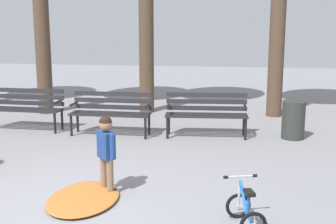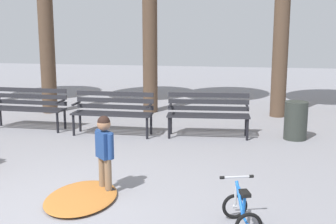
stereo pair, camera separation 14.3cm
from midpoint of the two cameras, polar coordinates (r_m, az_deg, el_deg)
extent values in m
plane|color=gray|center=(5.84, -14.80, -11.68)|extent=(36.00, 36.00, 0.00)
cube|color=#232328|center=(10.09, -17.55, 0.49)|extent=(1.60, 0.12, 0.03)
cube|color=#232328|center=(9.99, -17.87, 0.36)|extent=(1.60, 0.12, 0.03)
cube|color=#232328|center=(9.88, -18.20, 0.23)|extent=(1.60, 0.12, 0.03)
cube|color=#232328|center=(9.78, -18.53, 0.10)|extent=(1.60, 0.12, 0.03)
cube|color=#232328|center=(10.11, -17.48, 1.09)|extent=(1.60, 0.10, 0.09)
cube|color=#232328|center=(10.09, -17.53, 1.83)|extent=(1.60, 0.10, 0.09)
cube|color=#232328|center=(10.07, -17.57, 2.58)|extent=(1.60, 0.10, 0.09)
cylinder|color=black|center=(9.51, -14.42, -1.34)|extent=(0.05, 0.05, 0.44)
cylinder|color=black|center=(9.82, -13.55, -0.89)|extent=(0.05, 0.05, 0.44)
cube|color=black|center=(9.59, -14.09, 1.23)|extent=(0.05, 0.40, 0.03)
cube|color=#232328|center=(9.24, -7.43, -0.03)|extent=(1.60, 0.09, 0.03)
cube|color=#232328|center=(9.13, -7.64, -0.18)|extent=(1.60, 0.09, 0.03)
cube|color=#232328|center=(9.02, -7.86, -0.33)|extent=(1.60, 0.09, 0.03)
cube|color=#232328|center=(8.90, -8.08, -0.48)|extent=(1.60, 0.09, 0.03)
cube|color=#232328|center=(9.26, -7.38, 0.62)|extent=(1.60, 0.06, 0.09)
cube|color=#232328|center=(9.24, -7.40, 1.44)|extent=(1.60, 0.06, 0.09)
cube|color=#232328|center=(9.22, -7.42, 2.25)|extent=(1.60, 0.06, 0.09)
cylinder|color=black|center=(8.78, -3.32, -2.02)|extent=(0.05, 0.05, 0.44)
cylinder|color=black|center=(9.13, -2.84, -1.51)|extent=(0.05, 0.05, 0.44)
cube|color=black|center=(8.87, -3.10, 0.76)|extent=(0.04, 0.40, 0.03)
cylinder|color=black|center=(9.22, -12.47, -1.64)|extent=(0.05, 0.05, 0.44)
cylinder|color=black|center=(9.54, -11.69, -1.16)|extent=(0.05, 0.05, 0.44)
cube|color=black|center=(9.30, -12.18, 1.01)|extent=(0.04, 0.40, 0.03)
cube|color=#232328|center=(9.06, 4.37, -0.19)|extent=(1.60, 0.18, 0.03)
cube|color=#232328|center=(8.95, 4.37, -0.34)|extent=(1.60, 0.18, 0.03)
cube|color=#232328|center=(8.83, 4.37, -0.50)|extent=(1.60, 0.18, 0.03)
cube|color=#232328|center=(8.71, 4.37, -0.66)|extent=(1.60, 0.18, 0.03)
cube|color=#232328|center=(9.08, 4.38, 0.48)|extent=(1.60, 0.16, 0.09)
cube|color=#232328|center=(9.06, 4.40, 1.30)|extent=(1.60, 0.16, 0.09)
cube|color=#232328|center=(9.04, 4.41, 2.14)|extent=(1.60, 0.16, 0.09)
cylinder|color=black|center=(8.81, 9.24, -2.10)|extent=(0.05, 0.05, 0.44)
cylinder|color=black|center=(9.16, 9.05, -1.58)|extent=(0.05, 0.05, 0.44)
cube|color=black|center=(8.91, 9.22, 0.67)|extent=(0.07, 0.40, 0.03)
cylinder|color=black|center=(8.81, -0.53, -1.96)|extent=(0.05, 0.05, 0.44)
cylinder|color=black|center=(9.16, -0.34, -1.45)|extent=(0.05, 0.05, 0.44)
cube|color=black|center=(8.90, -0.44, 0.81)|extent=(0.07, 0.40, 0.03)
cylinder|color=#7F664C|center=(6.07, -7.95, -8.08)|extent=(0.09, 0.09, 0.48)
cube|color=black|center=(6.14, -7.90, -9.92)|extent=(0.18, 0.18, 0.06)
cylinder|color=#7F664C|center=(6.21, -8.69, -7.66)|extent=(0.09, 0.09, 0.48)
cube|color=black|center=(6.28, -8.64, -9.46)|extent=(0.18, 0.18, 0.06)
cube|color=navy|center=(6.02, -8.44, -4.13)|extent=(0.28, 0.28, 0.35)
sphere|color=#996B4C|center=(5.95, -8.52, -1.54)|extent=(0.18, 0.18, 0.18)
sphere|color=black|center=(5.94, -8.52, -1.29)|extent=(0.17, 0.17, 0.17)
cylinder|color=navy|center=(5.87, -7.69, -4.38)|extent=(0.07, 0.07, 0.33)
cylinder|color=navy|center=(6.15, -9.16, -3.70)|extent=(0.07, 0.07, 0.33)
torus|color=black|center=(5.41, 8.04, -11.57)|extent=(0.30, 0.13, 0.30)
cylinder|color=silver|center=(5.41, 8.04, -11.57)|extent=(0.06, 0.05, 0.04)
cylinder|color=blue|center=(5.19, 8.67, -10.59)|extent=(0.12, 0.30, 0.32)
cylinder|color=blue|center=(5.05, 9.21, -11.46)|extent=(0.06, 0.08, 0.27)
cylinder|color=blue|center=(5.04, 9.44, -13.27)|extent=(0.09, 0.20, 0.05)
cylinder|color=silver|center=(5.33, 8.15, -10.07)|extent=(0.05, 0.08, 0.32)
cylinder|color=blue|center=(5.13, 8.77, -9.64)|extent=(0.13, 0.32, 0.05)
cube|color=black|center=(4.98, 9.34, -9.95)|extent=(0.14, 0.19, 0.04)
cylinder|color=silver|center=(5.24, 8.28, -8.01)|extent=(0.33, 0.12, 0.02)
cylinder|color=black|center=(5.20, 6.46, -8.13)|extent=(0.06, 0.05, 0.04)
cylinder|color=black|center=(5.29, 10.05, -7.87)|extent=(0.06, 0.05, 0.04)
ellipsoid|color=#B26B2D|center=(5.99, -11.25, -10.54)|extent=(0.89, 1.26, 0.07)
cylinder|color=#2D332D|center=(9.10, 15.01, -0.97)|extent=(0.44, 0.44, 0.74)
cylinder|color=brown|center=(11.55, -15.93, 10.90)|extent=(0.37, 0.37, 4.49)
cylinder|color=brown|center=(11.26, -3.11, 10.39)|extent=(0.36, 0.36, 4.13)
cylinder|color=brown|center=(11.04, 13.20, 10.07)|extent=(0.36, 0.36, 4.12)
camera|label=1|loc=(0.07, -90.57, -0.12)|focal=48.61mm
camera|label=2|loc=(0.07, 89.43, 0.12)|focal=48.61mm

